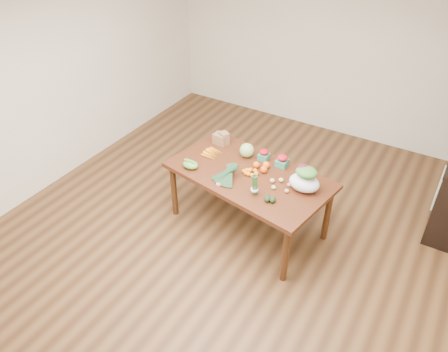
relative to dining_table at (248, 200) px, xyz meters
The scene contains 24 objects.
floor 0.51m from the dining_table, 115.14° to the right, with size 6.00×6.00×0.00m, color brown.
room_walls 1.03m from the dining_table, 115.14° to the right, with size 5.02×6.02×2.70m.
dining_table is the anchor object (origin of this frame).
dish_towel 2.13m from the dining_table, 31.04° to the left, with size 0.02×0.28×0.45m, color white.
paper_bag 0.83m from the dining_table, 147.78° to the left, with size 0.22×0.18×0.16m, color olive, non-canonical shape.
cabbage 0.57m from the dining_table, 123.49° to the left, with size 0.16×0.16×0.16m, color #94B166.
strawberry_basket_a 0.54m from the dining_table, 88.50° to the left, with size 0.11×0.11×0.10m, color red, non-canonical shape.
strawberry_basket_b 0.58m from the dining_table, 52.42° to the left, with size 0.12×0.12×0.11m, color red, non-canonical shape.
orange_a 0.44m from the dining_table, 84.09° to the left, with size 0.08×0.08×0.08m, color #F15F0E.
orange_b 0.47m from the dining_table, 59.34° to the left, with size 0.08×0.08×0.08m, color #FF630F.
orange_c 0.44m from the dining_table, 37.20° to the left, with size 0.08×0.08×0.08m, color #E95A0E.
mandarin_cluster 0.41m from the dining_table, 59.57° to the right, with size 0.18×0.18×0.08m, color orange, non-canonical shape.
carrots 0.68m from the dining_table, 168.33° to the left, with size 0.22×0.22×0.03m, color orange, non-canonical shape.
snap_pea_bag 0.78m from the dining_table, 158.67° to the right, with size 0.18×0.14×0.08m, color #429432.
kale_bunch 0.55m from the dining_table, 121.78° to the right, with size 0.32×0.40×0.16m, color black, non-canonical shape.
asparagus_bundle 0.62m from the dining_table, 53.84° to the right, with size 0.08×0.08×0.25m, color #4A7D39, non-canonical shape.
potato_a 0.49m from the dining_table, ahead, with size 0.05×0.05×0.05m, color tan.
potato_b 0.54m from the dining_table, 18.70° to the right, with size 0.05×0.05×0.04m, color tan.
potato_c 0.61m from the dining_table, ahead, with size 0.05×0.04×0.04m, color tan.
potato_d 0.54m from the dining_table, ahead, with size 0.06×0.05×0.05m, color #DCBB7F.
potato_e 0.64m from the dining_table, 11.72° to the right, with size 0.05×0.04×0.04m, color tan.
avocado_a 0.64m from the dining_table, 40.42° to the right, with size 0.06×0.09×0.06m, color black.
avocado_b 0.67m from the dining_table, 35.88° to the right, with size 0.06×0.09×0.06m, color black.
salad_bag 0.79m from the dining_table, ahead, with size 0.32×0.24×0.25m, color silver, non-canonical shape.
Camera 1 is at (1.90, -3.15, 3.50)m, focal length 35.00 mm.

